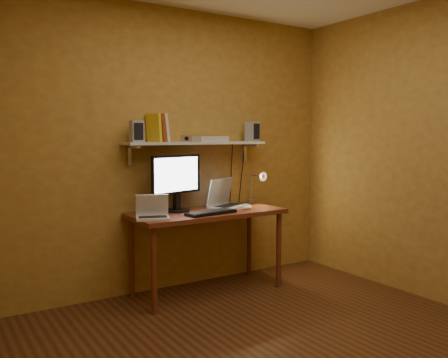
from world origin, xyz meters
TOP-DOWN VIEW (x-y plane):
  - room at (0.00, 0.00)m, footprint 3.44×3.24m
  - desk at (0.16, 1.28)m, footprint 1.40×0.60m
  - wall_shelf at (0.16, 1.47)m, footprint 1.40×0.25m
  - monitor at (-0.08, 1.41)m, footprint 0.55×0.30m
  - laptop at (0.42, 1.40)m, footprint 0.44×0.40m
  - netbook at (-0.42, 1.18)m, footprint 0.32×0.27m
  - keyboard at (0.10, 1.12)m, footprint 0.48×0.21m
  - mouse at (0.51, 1.15)m, footprint 0.10×0.07m
  - desk_lamp at (0.82, 1.41)m, footprint 0.09×0.23m
  - speaker_left at (-0.43, 1.46)m, footprint 0.11×0.11m
  - speaker_right at (0.79, 1.47)m, footprint 0.13×0.13m
  - books at (-0.22, 1.50)m, footprint 0.18×0.18m
  - shelf_camera at (0.02, 1.41)m, footprint 0.11×0.07m
  - router at (0.29, 1.47)m, footprint 0.32×0.22m

SIDE VIEW (x-z plane):
  - desk at x=0.16m, z-range 0.29..1.04m
  - keyboard at x=0.10m, z-range 0.75..0.77m
  - mouse at x=0.51m, z-range 0.75..0.78m
  - netbook at x=-0.42m, z-range 0.71..0.91m
  - laptop at x=0.42m, z-range 0.69..0.96m
  - desk_lamp at x=0.82m, z-range 0.77..1.15m
  - monitor at x=-0.08m, z-range 0.78..1.29m
  - room at x=0.00m, z-range -0.02..2.62m
  - wall_shelf at x=0.16m, z-range 1.26..1.46m
  - router at x=0.29m, z-range 1.38..1.43m
  - shelf_camera at x=0.02m, z-range 1.38..1.44m
  - speaker_left at x=-0.43m, z-range 1.38..1.56m
  - speaker_right at x=0.79m, z-range 1.38..1.57m
  - books at x=-0.22m, z-range 1.37..1.63m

